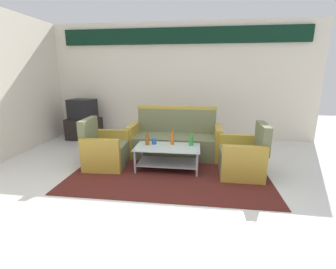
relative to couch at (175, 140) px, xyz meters
name	(u,v)px	position (x,y,z in m)	size (l,w,h in m)	color
ground_plane	(163,193)	(0.00, -1.60, -0.32)	(14.00, 14.00, 0.00)	silver
wall_back	(182,79)	(0.00, 1.46, 1.16)	(6.52, 0.19, 2.80)	silver
rug	(171,169)	(0.01, -0.74, -0.31)	(3.20, 2.27, 0.01)	#511E19
couch	(175,140)	(0.00, 0.00, 0.00)	(1.81, 0.76, 0.96)	#6B704C
armchair_left	(105,151)	(-1.18, -0.73, -0.03)	(0.73, 0.79, 0.85)	#6B704C
armchair_right	(243,158)	(1.19, -0.80, -0.03)	(0.71, 0.77, 0.85)	#6B704C
coffee_table	(168,154)	(-0.05, -0.74, -0.04)	(1.10, 0.60, 0.40)	silver
bottle_brown	(147,140)	(-0.42, -0.68, 0.18)	(0.07, 0.07, 0.23)	brown
bottle_orange	(172,139)	(0.01, -0.60, 0.19)	(0.06, 0.06, 0.25)	#D85919
bottle_green	(191,140)	(0.34, -0.62, 0.19)	(0.08, 0.08, 0.24)	#2D8C38
cup	(154,141)	(-0.31, -0.61, 0.14)	(0.08, 0.08, 0.10)	#2659A5
tv_stand	(84,129)	(-2.40, 0.95, -0.06)	(0.80, 0.50, 0.52)	black
television	(83,109)	(-2.40, 0.96, 0.44)	(0.65, 0.52, 0.48)	black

